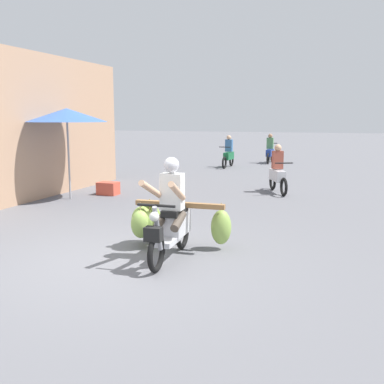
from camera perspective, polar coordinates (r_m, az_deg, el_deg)
ground_plane at (r=6.97m, az=-9.57°, el=-8.83°), size 120.00×120.00×0.00m
motorbike_main_loaded at (r=7.30m, az=-3.40°, el=-3.59°), size 1.72×1.83×1.58m
motorbike_distant_ahead_left at (r=13.25m, az=10.82°, el=2.37°), size 0.83×1.50×1.40m
motorbike_distant_ahead_right at (r=21.75m, az=9.89°, el=5.13°), size 0.50×1.62×1.40m
motorbike_distant_far_ahead at (r=19.69m, az=4.66°, el=4.80°), size 0.50×1.62×1.40m
market_umbrella_near_shop at (r=12.29m, az=-15.63°, el=9.38°), size 2.10×2.10×2.40m
produce_crate at (r=12.91m, az=-10.61°, el=0.45°), size 0.56×0.40×0.36m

